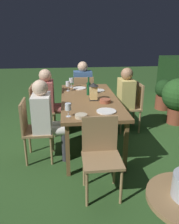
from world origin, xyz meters
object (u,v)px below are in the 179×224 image
at_px(bowl_bread, 105,101).
at_px(chair_side_left_a, 40,108).
at_px(wine_glass_a, 68,84).
at_px(plate_a, 106,111).
at_px(chair_side_right_a, 132,105).
at_px(bowl_olives, 81,116).
at_px(lantern_centerpiece, 93,90).
at_px(wine_glass_c, 68,107).
at_px(person_in_cream, 47,117).
at_px(potted_plant_corner, 178,97).
at_px(wine_glass_b, 71,81).
at_px(plate_c, 98,91).
at_px(chair_side_left_b, 33,128).
at_px(green_bottle_on_table, 89,88).
at_px(dining_table, 90,102).
at_px(person_in_mustard, 122,97).
at_px(person_in_blue, 83,85).
at_px(potted_plant_by_hedge, 164,93).
at_px(chair_head_near, 83,94).
at_px(plate_b, 79,88).
at_px(chair_head_far, 101,153).

bearing_deg(bowl_bread, chair_side_left_a, -123.38).
distance_m(wine_glass_a, plate_a, 1.23).
xyz_separation_m(chair_side_right_a, bowl_olives, (1.24, -1.01, 0.29)).
relative_size(lantern_centerpiece, wine_glass_c, 1.57).
distance_m(person_in_cream, potted_plant_corner, 2.64).
relative_size(chair_side_left_a, wine_glass_b, 5.15).
xyz_separation_m(bowl_olives, potted_plant_corner, (-1.44, 1.98, -0.25)).
relative_size(wine_glass_c, plate_c, 0.73).
distance_m(chair_side_left_a, chair_side_right_a, 1.65).
bearing_deg(plate_a, chair_side_right_a, 147.67).
bearing_deg(chair_side_left_b, bowl_bread, 100.03).
relative_size(lantern_centerpiece, green_bottle_on_table, 0.91).
height_order(chair_side_left_a, wine_glass_a, wine_glass_a).
bearing_deg(chair_side_left_a, chair_side_right_a, 90.00).
relative_size(dining_table, lantern_centerpiece, 7.21).
height_order(wine_glass_c, potted_plant_corner, wine_glass_c).
bearing_deg(green_bottle_on_table, wine_glass_c, -19.93).
relative_size(wine_glass_a, bowl_bread, 1.05).
bearing_deg(person_in_mustard, green_bottle_on_table, -69.96).
bearing_deg(dining_table, bowl_olives, -13.09).
bearing_deg(green_bottle_on_table, person_in_blue, -179.66).
distance_m(dining_table, person_in_blue, 1.40).
bearing_deg(potted_plant_by_hedge, dining_table, -51.60).
bearing_deg(plate_a, person_in_mustard, 155.80).
relative_size(wine_glass_a, plate_a, 0.66).
distance_m(chair_head_near, plate_a, 1.87).
height_order(wine_glass_a, wine_glass_c, same).
relative_size(chair_side_left_a, plate_b, 3.70).
height_order(chair_head_far, chair_side_left_a, same).
xyz_separation_m(chair_head_far, potted_plant_by_hedge, (-2.70, 1.89, -0.11)).
bearing_deg(person_in_cream, wine_glass_a, 161.57).
distance_m(chair_head_near, person_in_mustard, 1.01).
distance_m(wine_glass_b, bowl_bread, 1.12).
bearing_deg(chair_side_right_a, plate_c, -90.14).
height_order(person_in_mustard, green_bottle_on_table, person_in_mustard).
distance_m(chair_head_near, chair_side_right_a, 1.13).
xyz_separation_m(person_in_cream, potted_plant_by_hedge, (-1.93, 2.52, -0.26)).
height_order(chair_side_left_a, green_bottle_on_table, green_bottle_on_table).
xyz_separation_m(bowl_olives, bowl_bread, (-0.56, 0.39, 0.01)).
bearing_deg(plate_c, potted_plant_corner, 97.12).
distance_m(person_in_blue, plate_c, 0.99).
xyz_separation_m(green_bottle_on_table, wine_glass_c, (0.96, -0.35, 0.01)).
height_order(person_in_mustard, lantern_centerpiece, person_in_mustard).
relative_size(chair_head_near, person_in_mustard, 0.76).
height_order(wine_glass_a, potted_plant_corner, wine_glass_a).
bearing_deg(plate_b, plate_a, 11.87).
distance_m(chair_side_left_b, wine_glass_a, 1.12).
xyz_separation_m(wine_glass_c, potted_plant_by_hedge, (-2.25, 2.23, -0.49)).
relative_size(bowl_bread, potted_plant_corner, 0.18).
height_order(plate_c, bowl_olives, bowl_olives).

